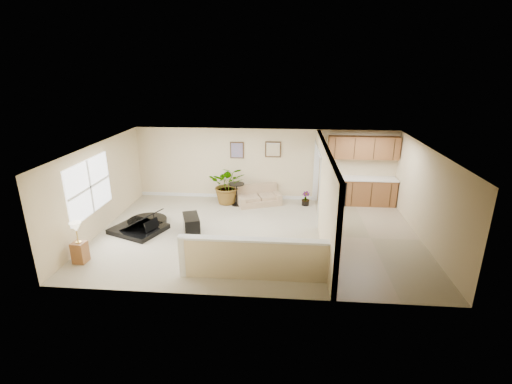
# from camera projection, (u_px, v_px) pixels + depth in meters

# --- Properties ---
(floor) EXTENTS (9.00, 9.00, 0.00)m
(floor) POSITION_uv_depth(u_px,v_px,m) (257.00, 234.00, 10.50)
(floor) COLOR #B4A68C
(floor) RESTS_ON ground
(back_wall) EXTENTS (9.00, 0.04, 2.50)m
(back_wall) POSITION_uv_depth(u_px,v_px,m) (264.00, 165.00, 12.92)
(back_wall) COLOR beige
(back_wall) RESTS_ON floor
(front_wall) EXTENTS (9.00, 0.04, 2.50)m
(front_wall) POSITION_uv_depth(u_px,v_px,m) (245.00, 242.00, 7.27)
(front_wall) COLOR beige
(front_wall) RESTS_ON floor
(left_wall) EXTENTS (0.04, 6.00, 2.50)m
(left_wall) POSITION_uv_depth(u_px,v_px,m) (99.00, 188.00, 10.46)
(left_wall) COLOR beige
(left_wall) RESTS_ON floor
(right_wall) EXTENTS (0.04, 6.00, 2.50)m
(right_wall) POSITION_uv_depth(u_px,v_px,m) (428.00, 197.00, 9.74)
(right_wall) COLOR beige
(right_wall) RESTS_ON floor
(ceiling) EXTENTS (9.00, 6.00, 0.04)m
(ceiling) POSITION_uv_depth(u_px,v_px,m) (257.00, 148.00, 9.69)
(ceiling) COLOR silver
(ceiling) RESTS_ON back_wall
(kitchen_vinyl) EXTENTS (2.70, 6.00, 0.01)m
(kitchen_vinyl) POSITION_uv_depth(u_px,v_px,m) (371.00, 238.00, 10.25)
(kitchen_vinyl) COLOR gray
(kitchen_vinyl) RESTS_ON floor
(interior_partition) EXTENTS (0.18, 5.99, 2.50)m
(interior_partition) POSITION_uv_depth(u_px,v_px,m) (323.00, 192.00, 10.20)
(interior_partition) COLOR beige
(interior_partition) RESTS_ON floor
(pony_half_wall) EXTENTS (3.42, 0.22, 1.00)m
(pony_half_wall) POSITION_uv_depth(u_px,v_px,m) (252.00, 258.00, 8.16)
(pony_half_wall) COLOR beige
(pony_half_wall) RESTS_ON floor
(left_window) EXTENTS (0.05, 2.15, 1.45)m
(left_window) POSITION_uv_depth(u_px,v_px,m) (89.00, 187.00, 9.92)
(left_window) COLOR white
(left_window) RESTS_ON left_wall
(wall_art_left) EXTENTS (0.48, 0.04, 0.58)m
(wall_art_left) POSITION_uv_depth(u_px,v_px,m) (237.00, 150.00, 12.81)
(wall_art_left) COLOR #3D2916
(wall_art_left) RESTS_ON back_wall
(wall_mirror) EXTENTS (0.55, 0.04, 0.55)m
(wall_mirror) POSITION_uv_depth(u_px,v_px,m) (273.00, 149.00, 12.69)
(wall_mirror) COLOR #3D2916
(wall_mirror) RESTS_ON back_wall
(kitchen_cabinets) EXTENTS (2.36, 0.65, 2.33)m
(kitchen_cabinets) POSITION_uv_depth(u_px,v_px,m) (358.00, 179.00, 12.54)
(kitchen_cabinets) COLOR brown
(kitchen_cabinets) RESTS_ON floor
(piano) EXTENTS (1.93, 1.89, 1.29)m
(piano) POSITION_uv_depth(u_px,v_px,m) (137.00, 212.00, 10.64)
(piano) COLOR black
(piano) RESTS_ON floor
(piano_bench) EXTENTS (0.67, 0.91, 0.55)m
(piano_bench) POSITION_uv_depth(u_px,v_px,m) (191.00, 225.00, 10.44)
(piano_bench) COLOR black
(piano_bench) RESTS_ON floor
(loveseat) EXTENTS (1.71, 1.29, 0.83)m
(loveseat) POSITION_uv_depth(u_px,v_px,m) (259.00, 195.00, 12.73)
(loveseat) COLOR tan
(loveseat) RESTS_ON floor
(accent_table) EXTENTS (0.53, 0.53, 0.77)m
(accent_table) POSITION_uv_depth(u_px,v_px,m) (237.00, 191.00, 12.54)
(accent_table) COLOR black
(accent_table) RESTS_ON floor
(palm_plant) EXTENTS (1.26, 1.10, 1.35)m
(palm_plant) POSITION_uv_depth(u_px,v_px,m) (228.00, 185.00, 12.66)
(palm_plant) COLOR black
(palm_plant) RESTS_ON floor
(small_plant) EXTENTS (0.33, 0.33, 0.49)m
(small_plant) POSITION_uv_depth(u_px,v_px,m) (305.00, 199.00, 12.61)
(small_plant) COLOR black
(small_plant) RESTS_ON floor
(lamp_stand) EXTENTS (0.33, 0.33, 1.04)m
(lamp_stand) POSITION_uv_depth(u_px,v_px,m) (79.00, 246.00, 8.89)
(lamp_stand) COLOR brown
(lamp_stand) RESTS_ON floor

